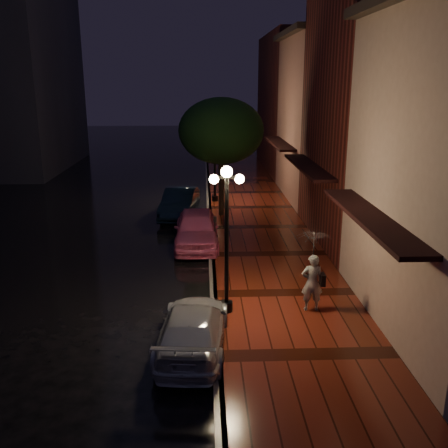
% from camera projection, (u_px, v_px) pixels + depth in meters
% --- Properties ---
extents(ground, '(120.00, 120.00, 0.00)m').
position_uv_depth(ground, '(212.00, 258.00, 19.53)').
color(ground, black).
rests_on(ground, ground).
extents(sidewalk, '(4.50, 60.00, 0.15)m').
position_uv_depth(sidewalk, '(269.00, 255.00, 19.60)').
color(sidewalk, '#4E1A0D').
rests_on(sidewalk, ground).
extents(curb, '(0.25, 60.00, 0.15)m').
position_uv_depth(curb, '(212.00, 256.00, 19.51)').
color(curb, '#595451').
rests_on(curb, ground).
extents(storefront_mid, '(5.00, 8.00, 11.00)m').
position_uv_depth(storefront_mid, '(382.00, 111.00, 20.21)').
color(storefront_mid, '#511914').
rests_on(storefront_mid, ground).
extents(storefront_far, '(5.00, 8.00, 9.00)m').
position_uv_depth(storefront_far, '(332.00, 121.00, 28.17)').
color(storefront_far, '#8C5951').
rests_on(storefront_far, ground).
extents(storefront_extra, '(5.00, 12.00, 10.00)m').
position_uv_depth(storefront_extra, '(299.00, 104.00, 37.63)').
color(storefront_extra, '#511914').
rests_on(storefront_extra, ground).
extents(streetlamp_near, '(0.96, 0.36, 4.31)m').
position_uv_depth(streetlamp_near, '(227.00, 232.00, 14.03)').
color(streetlamp_near, black).
rests_on(streetlamp_near, sidewalk).
extents(streetlamp_far, '(0.96, 0.36, 4.31)m').
position_uv_depth(streetlamp_far, '(215.00, 158.00, 27.47)').
color(streetlamp_far, black).
rests_on(streetlamp_far, sidewalk).
extents(street_tree, '(4.16, 4.16, 5.80)m').
position_uv_depth(street_tree, '(221.00, 133.00, 24.13)').
color(street_tree, black).
rests_on(street_tree, sidewalk).
extents(pink_car, '(1.81, 4.47, 1.52)m').
position_uv_depth(pink_car, '(197.00, 229.00, 20.76)').
color(pink_car, '#E05C8B').
rests_on(pink_car, ground).
extents(navy_car, '(2.03, 4.52, 1.44)m').
position_uv_depth(navy_car, '(180.00, 203.00, 25.26)').
color(navy_car, black).
rests_on(navy_car, ground).
extents(silver_car, '(2.04, 4.28, 1.20)m').
position_uv_depth(silver_car, '(193.00, 328.00, 12.74)').
color(silver_car, '#B1B2B9').
rests_on(silver_car, ground).
extents(woman_with_umbrella, '(1.00, 1.02, 2.42)m').
position_uv_depth(woman_with_umbrella, '(313.00, 259.00, 14.35)').
color(woman_with_umbrella, white).
rests_on(woman_with_umbrella, sidewalk).
extents(parking_meter, '(0.13, 0.11, 1.34)m').
position_uv_depth(parking_meter, '(215.00, 229.00, 19.98)').
color(parking_meter, black).
rests_on(parking_meter, sidewalk).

